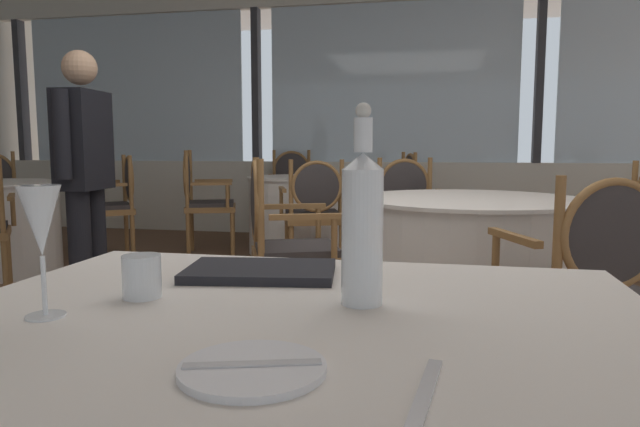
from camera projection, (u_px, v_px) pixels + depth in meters
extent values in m
plane|color=brown|center=(322.00, 362.00, 2.69)|extent=(13.67, 13.67, 0.00)
cube|color=silver|center=(389.00, 199.00, 6.48)|extent=(10.02, 0.12, 0.85)
cube|color=silver|center=(135.00, 89.00, 6.97)|extent=(2.76, 0.02, 1.76)
cube|color=#333338|center=(22.00, 91.00, 7.26)|extent=(0.08, 0.14, 1.76)
cube|color=silver|center=(391.00, 83.00, 6.35)|extent=(2.76, 0.02, 1.76)
cube|color=#333338|center=(256.00, 86.00, 6.64)|extent=(0.08, 0.14, 1.76)
cube|color=#333338|center=(539.00, 80.00, 6.02)|extent=(0.08, 0.14, 1.76)
cube|color=white|center=(290.00, 322.00, 0.95)|extent=(1.25, 0.98, 0.02)
cylinder|color=white|center=(252.00, 369.00, 0.71)|extent=(0.19, 0.19, 0.01)
cube|color=silver|center=(252.00, 365.00, 0.71)|extent=(0.17, 0.07, 0.00)
cube|color=silver|center=(425.00, 393.00, 0.65)|extent=(0.04, 0.20, 0.00)
cylinder|color=white|center=(362.00, 238.00, 1.01)|extent=(0.07, 0.07, 0.24)
cone|color=white|center=(363.00, 161.00, 1.00)|extent=(0.07, 0.07, 0.03)
cylinder|color=white|center=(363.00, 135.00, 0.99)|extent=(0.03, 0.03, 0.06)
sphere|color=silver|center=(363.00, 111.00, 0.99)|extent=(0.03, 0.03, 0.03)
cylinder|color=white|center=(46.00, 316.00, 0.95)|extent=(0.06, 0.06, 0.00)
cylinder|color=white|center=(44.00, 285.00, 0.94)|extent=(0.01, 0.01, 0.10)
cone|color=white|center=(40.00, 221.00, 0.93)|extent=(0.07, 0.07, 0.12)
cylinder|color=white|center=(142.00, 276.00, 1.06)|extent=(0.07, 0.07, 0.08)
cube|color=black|center=(261.00, 271.00, 1.25)|extent=(0.35, 0.25, 0.02)
cube|color=olive|center=(105.00, 211.00, 5.04)|extent=(0.65, 0.65, 0.05)
cube|color=#383333|center=(105.00, 206.00, 5.04)|extent=(0.59, 0.59, 0.04)
cylinder|color=olive|center=(84.00, 242.00, 4.80)|extent=(0.04, 0.04, 0.43)
cylinder|color=olive|center=(81.00, 236.00, 5.16)|extent=(0.04, 0.04, 0.43)
cylinder|color=olive|center=(133.00, 239.00, 4.98)|extent=(0.04, 0.04, 0.43)
cylinder|color=olive|center=(127.00, 233.00, 5.34)|extent=(0.04, 0.04, 0.43)
cylinder|color=olive|center=(131.00, 182.00, 4.92)|extent=(0.04, 0.04, 0.47)
cylinder|color=olive|center=(124.00, 180.00, 5.28)|extent=(0.04, 0.04, 0.47)
ellipsoid|color=#383333|center=(129.00, 178.00, 5.10)|extent=(0.28, 0.34, 0.39)
torus|color=olive|center=(129.00, 178.00, 5.10)|extent=(0.27, 0.34, 0.41)
cube|color=olive|center=(104.00, 185.00, 4.78)|extent=(0.31, 0.25, 0.03)
cylinder|color=olive|center=(87.00, 199.00, 4.73)|extent=(0.03, 0.03, 0.22)
cube|color=olive|center=(99.00, 182.00, 5.23)|extent=(0.31, 0.25, 0.03)
cylinder|color=olive|center=(83.00, 194.00, 5.18)|extent=(0.03, 0.03, 0.22)
cylinder|color=olive|center=(16.00, 232.00, 5.40)|extent=(0.04, 0.04, 0.42)
cylinder|color=olive|center=(17.00, 227.00, 5.76)|extent=(0.04, 0.04, 0.42)
cylinder|color=olive|center=(14.00, 177.00, 5.70)|extent=(0.04, 0.04, 0.51)
cube|color=olive|center=(19.00, 181.00, 5.53)|extent=(0.25, 0.31, 0.03)
cylinder|color=olive|center=(19.00, 193.00, 5.42)|extent=(0.03, 0.03, 0.22)
cylinder|color=olive|center=(9.00, 260.00, 4.09)|extent=(0.04, 0.04, 0.41)
cylinder|color=olive|center=(6.00, 271.00, 3.73)|extent=(0.04, 0.04, 0.41)
cylinder|color=olive|center=(1.00, 196.00, 3.67)|extent=(0.04, 0.04, 0.49)
cube|color=olive|center=(11.00, 197.00, 3.89)|extent=(0.25, 0.31, 0.03)
cylinder|color=olive|center=(13.00, 210.00, 4.03)|extent=(0.03, 0.03, 0.22)
cylinder|color=white|center=(470.00, 199.00, 3.18)|extent=(1.29, 1.29, 0.02)
cylinder|color=white|center=(468.00, 264.00, 3.23)|extent=(1.25, 1.25, 0.72)
cube|color=olive|center=(624.00, 243.00, 3.37)|extent=(0.59, 0.59, 0.05)
cube|color=#383333|center=(625.00, 236.00, 3.37)|extent=(0.55, 0.55, 0.04)
cylinder|color=olive|center=(614.00, 292.00, 3.17)|extent=(0.04, 0.04, 0.43)
cylinder|color=olive|center=(572.00, 276.00, 3.57)|extent=(0.04, 0.04, 0.43)
cylinder|color=olive|center=(629.00, 273.00, 3.63)|extent=(0.04, 0.04, 0.43)
cylinder|color=olive|center=(634.00, 197.00, 3.57)|extent=(0.04, 0.04, 0.46)
cylinder|color=olive|center=(631.00, 227.00, 3.09)|extent=(0.03, 0.03, 0.22)
cube|color=olive|center=(597.00, 198.00, 3.59)|extent=(0.36, 0.16, 0.03)
cylinder|color=olive|center=(576.00, 216.00, 3.58)|extent=(0.03, 0.03, 0.22)
cube|color=olive|center=(412.00, 226.00, 4.18)|extent=(0.59, 0.59, 0.05)
cube|color=#383333|center=(413.00, 220.00, 4.18)|extent=(0.55, 0.55, 0.04)
cylinder|color=olive|center=(448.00, 261.00, 4.04)|extent=(0.04, 0.04, 0.42)
cylinder|color=olive|center=(394.00, 263.00, 3.98)|extent=(0.04, 0.04, 0.42)
cylinder|color=olive|center=(428.00, 251.00, 4.44)|extent=(0.04, 0.04, 0.42)
cylinder|color=olive|center=(379.00, 253.00, 4.37)|extent=(0.04, 0.04, 0.42)
cylinder|color=olive|center=(430.00, 188.00, 4.38)|extent=(0.04, 0.04, 0.47)
cylinder|color=olive|center=(379.00, 189.00, 4.31)|extent=(0.04, 0.04, 0.47)
ellipsoid|color=#383333|center=(404.00, 185.00, 4.36)|extent=(0.38, 0.19, 0.40)
torus|color=olive|center=(404.00, 185.00, 4.36)|extent=(0.39, 0.18, 0.41)
cube|color=olive|center=(446.00, 192.00, 4.17)|extent=(0.16, 0.36, 0.03)
cylinder|color=olive|center=(454.00, 209.00, 4.05)|extent=(0.03, 0.03, 0.22)
cube|color=olive|center=(381.00, 193.00, 4.09)|extent=(0.16, 0.36, 0.03)
cylinder|color=olive|center=(386.00, 211.00, 3.97)|extent=(0.03, 0.03, 0.22)
cube|color=olive|center=(296.00, 256.00, 3.06)|extent=(0.59, 0.59, 0.05)
cube|color=#383333|center=(296.00, 248.00, 3.05)|extent=(0.55, 0.55, 0.04)
cylinder|color=olive|center=(326.00, 287.00, 3.31)|extent=(0.04, 0.04, 0.41)
cylinder|color=olive|center=(340.00, 306.00, 2.92)|extent=(0.04, 0.04, 0.41)
cylinder|color=olive|center=(258.00, 290.00, 3.25)|extent=(0.04, 0.04, 0.41)
cylinder|color=olive|center=(262.00, 310.00, 2.86)|extent=(0.04, 0.04, 0.41)
cylinder|color=olive|center=(256.00, 202.00, 3.19)|extent=(0.04, 0.04, 0.50)
cylinder|color=olive|center=(261.00, 210.00, 2.80)|extent=(0.04, 0.04, 0.50)
ellipsoid|color=#383333|center=(256.00, 201.00, 2.99)|extent=(0.19, 0.38, 0.42)
torus|color=olive|center=(256.00, 201.00, 2.99)|extent=(0.18, 0.42, 0.43)
cube|color=olive|center=(294.00, 206.00, 3.28)|extent=(0.36, 0.16, 0.03)
cylinder|color=olive|center=(318.00, 225.00, 3.31)|extent=(0.03, 0.03, 0.22)
cube|color=olive|center=(306.00, 217.00, 2.79)|extent=(0.36, 0.16, 0.03)
cylinder|color=olive|center=(334.00, 238.00, 2.82)|extent=(0.03, 0.03, 0.22)
cube|color=olive|center=(572.00, 297.00, 2.25)|extent=(0.59, 0.59, 0.05)
cube|color=#383333|center=(573.00, 287.00, 2.25)|extent=(0.55, 0.55, 0.04)
cylinder|color=olive|center=(499.00, 338.00, 2.44)|extent=(0.04, 0.04, 0.40)
cylinder|color=olive|center=(584.00, 333.00, 2.51)|extent=(0.04, 0.04, 0.40)
cylinder|color=olive|center=(551.00, 374.00, 2.05)|extent=(0.04, 0.04, 0.40)
cylinder|color=olive|center=(558.00, 242.00, 2.00)|extent=(0.04, 0.04, 0.47)
ellipsoid|color=#383333|center=(613.00, 235.00, 2.01)|extent=(0.38, 0.19, 0.40)
torus|color=olive|center=(613.00, 235.00, 2.01)|extent=(0.39, 0.18, 0.41)
cube|color=olive|center=(514.00, 237.00, 2.20)|extent=(0.16, 0.36, 0.03)
cylinder|color=olive|center=(496.00, 258.00, 2.36)|extent=(0.03, 0.03, 0.22)
cube|color=olive|center=(629.00, 234.00, 2.29)|extent=(0.16, 0.36, 0.03)
cylinder|color=olive|center=(604.00, 254.00, 2.44)|extent=(0.03, 0.03, 0.22)
cylinder|color=white|center=(302.00, 178.00, 5.47)|extent=(1.06, 1.06, 0.02)
cylinder|color=white|center=(302.00, 215.00, 5.51)|extent=(1.02, 1.02, 0.72)
cube|color=olive|center=(293.00, 198.00, 6.35)|extent=(0.59, 0.59, 0.05)
cube|color=#383333|center=(293.00, 194.00, 6.35)|extent=(0.54, 0.54, 0.04)
cylinder|color=olive|center=(313.00, 221.00, 6.21)|extent=(0.04, 0.04, 0.43)
cylinder|color=olive|center=(277.00, 222.00, 6.15)|extent=(0.04, 0.04, 0.43)
cylinder|color=olive|center=(309.00, 217.00, 6.60)|extent=(0.04, 0.04, 0.43)
cylinder|color=olive|center=(275.00, 217.00, 6.55)|extent=(0.04, 0.04, 0.43)
cylinder|color=olive|center=(309.00, 172.00, 6.54)|extent=(0.04, 0.04, 0.51)
cylinder|color=olive|center=(274.00, 172.00, 6.49)|extent=(0.04, 0.04, 0.51)
ellipsoid|color=#383333|center=(291.00, 170.00, 6.53)|extent=(0.39, 0.18, 0.43)
torus|color=olive|center=(291.00, 170.00, 6.53)|extent=(0.42, 0.18, 0.44)
cube|color=olive|center=(316.00, 176.00, 6.34)|extent=(0.16, 0.36, 0.03)
cylinder|color=olive|center=(317.00, 187.00, 6.21)|extent=(0.03, 0.03, 0.22)
cube|color=olive|center=(271.00, 176.00, 6.27)|extent=(0.16, 0.36, 0.03)
cylinder|color=olive|center=(272.00, 187.00, 6.14)|extent=(0.03, 0.03, 0.22)
cube|color=olive|center=(211.00, 208.00, 5.38)|extent=(0.59, 0.59, 0.05)
cube|color=#383333|center=(211.00, 203.00, 5.37)|extent=(0.54, 0.54, 0.04)
cylinder|color=olive|center=(233.00, 229.00, 5.63)|extent=(0.04, 0.04, 0.42)
cylinder|color=olive|center=(232.00, 235.00, 5.24)|extent=(0.04, 0.04, 0.42)
cylinder|color=olive|center=(192.00, 230.00, 5.57)|extent=(0.04, 0.04, 0.42)
cylinder|color=olive|center=(188.00, 236.00, 5.18)|extent=(0.04, 0.04, 0.42)
cylinder|color=olive|center=(190.00, 177.00, 5.51)|extent=(0.04, 0.04, 0.52)
cylinder|color=olive|center=(187.00, 179.00, 5.12)|extent=(0.04, 0.04, 0.52)
ellipsoid|color=#383333|center=(187.00, 175.00, 5.31)|extent=(0.18, 0.39, 0.44)
torus|color=olive|center=(187.00, 175.00, 5.31)|extent=(0.18, 0.43, 0.45)
cube|color=olive|center=(214.00, 181.00, 5.60)|extent=(0.36, 0.16, 0.03)
cylinder|color=olive|center=(228.00, 191.00, 5.63)|extent=(0.03, 0.03, 0.22)
cube|color=olive|center=(211.00, 184.00, 5.11)|extent=(0.36, 0.16, 0.03)
cylinder|color=olive|center=(227.00, 196.00, 5.14)|extent=(0.03, 0.03, 0.22)
cube|color=olive|center=(313.00, 219.00, 4.65)|extent=(0.59, 0.59, 0.05)
cube|color=#383333|center=(313.00, 214.00, 4.64)|extent=(0.54, 0.54, 0.04)
cylinder|color=olive|center=(287.00, 243.00, 4.84)|extent=(0.04, 0.04, 0.41)
cylinder|color=olive|center=(333.00, 242.00, 4.90)|extent=(0.04, 0.04, 0.41)
cylinder|color=olive|center=(291.00, 251.00, 4.45)|extent=(0.04, 0.04, 0.41)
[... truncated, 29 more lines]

